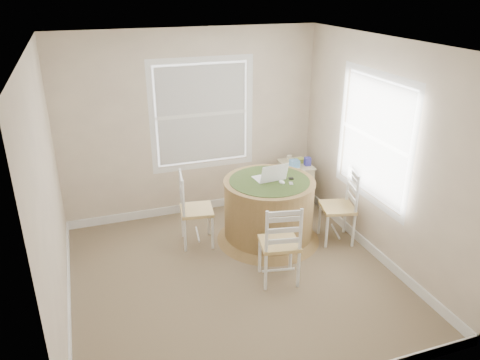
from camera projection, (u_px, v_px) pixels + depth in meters
name	position (u px, v px, depth m)	size (l,w,h in m)	color
room	(243.00, 165.00, 5.07)	(3.64, 3.64, 2.64)	#796C4C
round_table	(269.00, 208.00, 6.01)	(1.34, 1.34, 0.84)	olive
chair_left	(197.00, 210.00, 5.91)	(0.42, 0.40, 0.95)	white
chair_near	(279.00, 243.00, 5.16)	(0.42, 0.40, 0.95)	white
chair_right	(338.00, 207.00, 5.97)	(0.42, 0.40, 0.95)	white
laptop	(270.00, 177.00, 5.88)	(0.39, 0.35, 0.25)	white
mouse	(282.00, 182.00, 5.78)	(0.07, 0.11, 0.04)	white
phone	(291.00, 184.00, 5.77)	(0.04, 0.09, 0.02)	#B7BABF
keys	(291.00, 179.00, 5.90)	(0.06, 0.05, 0.03)	black
corner_chest	(295.00, 186.00, 6.88)	(0.42, 0.55, 0.70)	beige
tissue_box	(295.00, 163.00, 6.63)	(0.12, 0.12, 0.10)	#5E9CD8
box_yellow	(300.00, 161.00, 6.78)	(0.15, 0.10, 0.06)	#BBCA47
box_blue	(306.00, 161.00, 6.67)	(0.08, 0.08, 0.12)	#3835A1
cup_cream	(290.00, 159.00, 6.81)	(0.07, 0.07, 0.09)	beige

